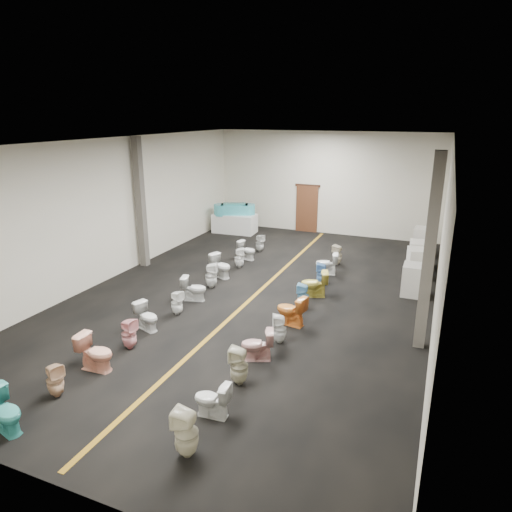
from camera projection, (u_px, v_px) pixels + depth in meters
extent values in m
plane|color=black|center=(257.00, 294.00, 13.79)|extent=(16.00, 16.00, 0.00)
plane|color=black|center=(257.00, 141.00, 12.44)|extent=(16.00, 16.00, 0.00)
plane|color=beige|center=(326.00, 183.00, 20.17)|extent=(10.00, 0.00, 10.00)
plane|color=beige|center=(27.00, 347.00, 6.07)|extent=(10.00, 0.00, 10.00)
plane|color=beige|center=(116.00, 208.00, 14.94)|extent=(0.00, 16.00, 16.00)
plane|color=beige|center=(443.00, 239.00, 11.29)|extent=(0.00, 16.00, 16.00)
cube|color=#9C6B16|center=(257.00, 294.00, 13.79)|extent=(0.12, 15.60, 0.01)
cube|color=#562D19|center=(307.00, 209.00, 20.76)|extent=(1.00, 0.10, 2.10)
cube|color=#331C11|center=(308.00, 185.00, 20.45)|extent=(1.15, 0.08, 0.10)
cube|color=#59544C|center=(141.00, 203.00, 15.73)|extent=(0.25, 0.25, 4.50)
cube|color=#59544C|center=(429.00, 254.00, 10.06)|extent=(0.25, 0.25, 4.50)
cube|color=white|center=(235.00, 223.00, 20.76)|extent=(1.96, 1.05, 0.85)
cube|color=#41B0BB|center=(234.00, 210.00, 20.57)|extent=(1.36, 1.06, 0.50)
cylinder|color=#41B0BB|center=(221.00, 210.00, 20.57)|extent=(0.66, 0.66, 0.50)
cylinder|color=#41B0BB|center=(248.00, 210.00, 20.56)|extent=(0.66, 0.66, 0.50)
cube|color=teal|center=(234.00, 205.00, 20.51)|extent=(1.10, 0.80, 0.20)
cube|color=beige|center=(415.00, 280.00, 13.58)|extent=(0.74, 0.74, 0.95)
cube|color=silver|center=(419.00, 263.00, 15.03)|extent=(0.87, 0.87, 0.99)
cube|color=white|center=(421.00, 254.00, 16.12)|extent=(0.88, 0.88, 0.91)
cube|color=silver|center=(424.00, 241.00, 17.44)|extent=(0.78, 0.78, 1.06)
imported|color=teal|center=(5.00, 411.00, 7.76)|extent=(0.84, 0.61, 0.77)
imported|color=#DBAC85|center=(55.00, 380.00, 8.71)|extent=(0.41, 0.40, 0.70)
imported|color=#FEB092|center=(96.00, 353.00, 9.62)|extent=(0.80, 0.48, 0.80)
imported|color=#F2A6A9|center=(129.00, 334.00, 10.50)|extent=(0.38, 0.38, 0.74)
imported|color=silver|center=(147.00, 317.00, 11.43)|extent=(0.78, 0.59, 0.70)
imported|color=white|center=(177.00, 303.00, 12.29)|extent=(0.37, 0.37, 0.68)
imported|color=silver|center=(194.00, 289.00, 13.22)|extent=(0.79, 0.57, 0.73)
imported|color=white|center=(211.00, 276.00, 14.16)|extent=(0.47, 0.47, 0.81)
imported|color=silver|center=(221.00, 266.00, 15.09)|extent=(0.87, 0.68, 0.78)
imported|color=white|center=(239.00, 258.00, 16.03)|extent=(0.44, 0.44, 0.73)
imported|color=white|center=(247.00, 250.00, 16.95)|extent=(0.74, 0.50, 0.70)
imported|color=silver|center=(260.00, 243.00, 17.88)|extent=(0.42, 0.42, 0.70)
imported|color=beige|center=(186.00, 433.00, 7.17)|extent=(0.42, 0.41, 0.85)
imported|color=white|center=(212.00, 400.00, 8.14)|extent=(0.69, 0.43, 0.68)
imported|color=beige|center=(239.00, 366.00, 9.10)|extent=(0.42, 0.41, 0.81)
imported|color=#D09994|center=(257.00, 345.00, 10.01)|extent=(0.81, 0.64, 0.73)
imported|color=white|center=(279.00, 329.00, 10.77)|extent=(0.43, 0.42, 0.72)
imported|color=orange|center=(291.00, 310.00, 11.67)|extent=(0.86, 0.58, 0.80)
imported|color=#78B9DE|center=(303.00, 296.00, 12.69)|extent=(0.36, 0.36, 0.72)
imported|color=gold|center=(314.00, 284.00, 13.48)|extent=(0.88, 0.67, 0.80)
imported|color=#6398D2|center=(322.00, 274.00, 14.43)|extent=(0.37, 0.37, 0.72)
imported|color=white|center=(327.00, 264.00, 15.37)|extent=(0.80, 0.56, 0.75)
imported|color=beige|center=(337.00, 255.00, 16.37)|extent=(0.40, 0.39, 0.72)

